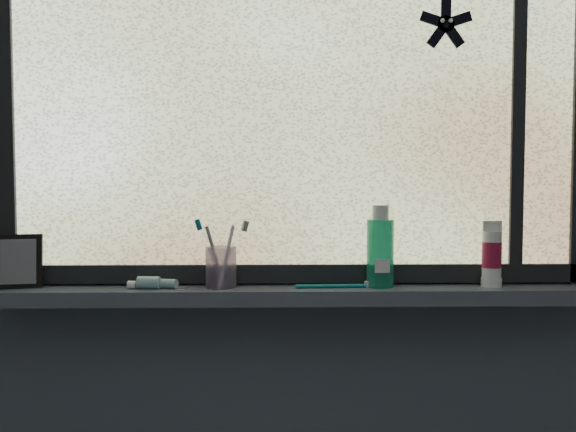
% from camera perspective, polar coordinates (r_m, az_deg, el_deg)
% --- Properties ---
extents(wall_back, '(3.00, 0.01, 2.50)m').
position_cam_1_polar(wall_back, '(1.76, 0.67, 1.46)').
color(wall_back, '#9EA3A8').
rests_on(wall_back, ground).
extents(windowsill, '(1.62, 0.14, 0.04)m').
position_cam_1_polar(windowsill, '(1.71, 0.75, -7.00)').
color(windowsill, '#464D5D').
rests_on(windowsill, wall_back).
extents(window_pane, '(1.50, 0.01, 1.00)m').
position_cam_1_polar(window_pane, '(1.75, 0.70, 10.62)').
color(window_pane, silver).
rests_on(window_pane, wall_back).
extents(frame_bottom, '(1.60, 0.03, 0.05)m').
position_cam_1_polar(frame_bottom, '(1.75, 0.69, -5.12)').
color(frame_bottom, black).
rests_on(frame_bottom, windowsill).
extents(frame_left, '(0.05, 0.03, 1.10)m').
position_cam_1_polar(frame_left, '(1.89, -23.87, 9.81)').
color(frame_left, black).
rests_on(frame_left, wall_back).
extents(frame_mullion, '(0.03, 0.03, 1.00)m').
position_cam_1_polar(frame_mullion, '(1.87, 19.74, 9.98)').
color(frame_mullion, black).
rests_on(frame_mullion, wall_back).
extents(starfish_sticker, '(0.15, 0.02, 0.15)m').
position_cam_1_polar(starfish_sticker, '(1.83, 13.85, 16.24)').
color(starfish_sticker, black).
rests_on(starfish_sticker, window_pane).
extents(vanity_mirror, '(0.12, 0.08, 0.14)m').
position_cam_1_polar(vanity_mirror, '(1.84, -22.74, -3.72)').
color(vanity_mirror, black).
rests_on(vanity_mirror, windowsill).
extents(toothpaste_tube, '(0.19, 0.07, 0.03)m').
position_cam_1_polar(toothpaste_tube, '(1.72, -11.65, -5.81)').
color(toothpaste_tube, silver).
rests_on(toothpaste_tube, windowsill).
extents(toothbrush_cup, '(0.10, 0.10, 0.11)m').
position_cam_1_polar(toothbrush_cup, '(1.71, -5.98, -4.54)').
color(toothbrush_cup, '#A08BB8').
rests_on(toothbrush_cup, windowsill).
extents(toothbrush_lying, '(0.23, 0.03, 0.02)m').
position_cam_1_polar(toothbrush_lying, '(1.70, 3.84, -6.14)').
color(toothbrush_lying, '#0D787D').
rests_on(toothbrush_lying, windowsill).
extents(mouthwash_bottle, '(0.09, 0.09, 0.18)m').
position_cam_1_polar(mouthwash_bottle, '(1.72, 8.20, -2.66)').
color(mouthwash_bottle, '#20A57A').
rests_on(mouthwash_bottle, windowsill).
extents(cream_tube, '(0.06, 0.06, 0.13)m').
position_cam_1_polar(cream_tube, '(1.79, 17.67, -3.04)').
color(cream_tube, silver).
rests_on(cream_tube, windowsill).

